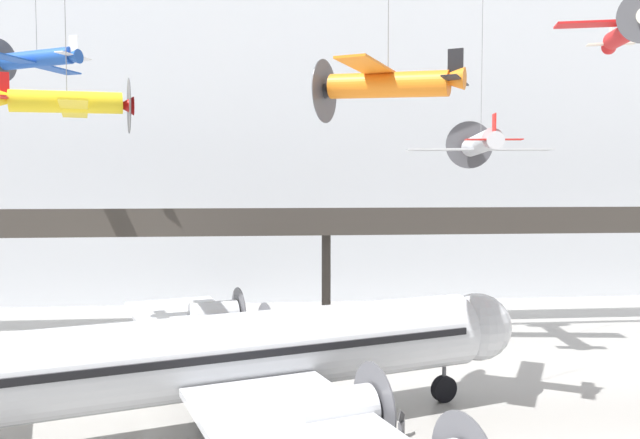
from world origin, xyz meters
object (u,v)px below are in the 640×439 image
object	(u,v)px
suspended_plane_orange_highwing	(388,84)
info_sign_pedestal	(401,427)
suspended_plane_yellow_lowwing	(67,102)
suspended_plane_silver_racer	(481,144)
suspended_plane_blue_trainer	(37,59)
airliner_silver_main	(216,357)
suspended_plane_red_highwing	(626,32)

from	to	relation	value
suspended_plane_orange_highwing	info_sign_pedestal	world-z (taller)	suspended_plane_orange_highwing
suspended_plane_yellow_lowwing	suspended_plane_silver_racer	distance (m)	23.89
suspended_plane_silver_racer	info_sign_pedestal	world-z (taller)	suspended_plane_silver_racer
suspended_plane_yellow_lowwing	suspended_plane_blue_trainer	distance (m)	11.31
suspended_plane_orange_highwing	suspended_plane_blue_trainer	world-z (taller)	suspended_plane_blue_trainer
suspended_plane_blue_trainer	airliner_silver_main	bearing A→B (deg)	149.00
suspended_plane_silver_racer	info_sign_pedestal	size ratio (longest dim) A/B	9.31
airliner_silver_main	info_sign_pedestal	xyz separation A→B (m)	(7.78, -0.62, -3.05)
airliner_silver_main	suspended_plane_blue_trainer	world-z (taller)	suspended_plane_blue_trainer
suspended_plane_yellow_lowwing	info_sign_pedestal	xyz separation A→B (m)	(15.95, -8.86, -14.56)
suspended_plane_red_highwing	info_sign_pedestal	xyz separation A→B (m)	(-11.14, -2.57, -17.38)
airliner_silver_main	suspended_plane_yellow_lowwing	xyz separation A→B (m)	(-8.17, 8.24, 11.51)
airliner_silver_main	suspended_plane_orange_highwing	bearing A→B (deg)	-11.18
suspended_plane_red_highwing	suspended_plane_blue_trainer	size ratio (longest dim) A/B	0.85
info_sign_pedestal	suspended_plane_red_highwing	bearing A→B (deg)	45.29
suspended_plane_yellow_lowwing	suspended_plane_red_highwing	distance (m)	27.95
suspended_plane_blue_trainer	suspended_plane_silver_racer	xyz separation A→B (m)	(28.25, -6.41, -5.83)
suspended_plane_blue_trainer	suspended_plane_red_highwing	bearing A→B (deg)	176.72
suspended_plane_silver_racer	info_sign_pedestal	bearing A→B (deg)	154.54
airliner_silver_main	suspended_plane_orange_highwing	distance (m)	13.77
suspended_plane_orange_highwing	suspended_plane_silver_racer	xyz separation A→B (m)	(8.04, 10.49, -1.87)
suspended_plane_yellow_lowwing	suspended_plane_red_highwing	world-z (taller)	suspended_plane_red_highwing
suspended_plane_red_highwing	suspended_plane_silver_racer	xyz separation A→B (m)	(-3.47, 9.38, -4.62)
suspended_plane_red_highwing	info_sign_pedestal	world-z (taller)	suspended_plane_red_highwing
airliner_silver_main	info_sign_pedestal	world-z (taller)	airliner_silver_main
suspended_plane_silver_racer	suspended_plane_red_highwing	bearing A→B (deg)	-152.49
suspended_plane_blue_trainer	suspended_plane_silver_racer	size ratio (longest dim) A/B	0.69
airliner_silver_main	info_sign_pedestal	size ratio (longest dim) A/B	27.78
suspended_plane_yellow_lowwing	info_sign_pedestal	size ratio (longest dim) A/B	8.00
airliner_silver_main	suspended_plane_yellow_lowwing	distance (m)	16.34
suspended_plane_red_highwing	suspended_plane_blue_trainer	world-z (taller)	suspended_plane_blue_trainer
suspended_plane_blue_trainer	suspended_plane_silver_racer	distance (m)	29.54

